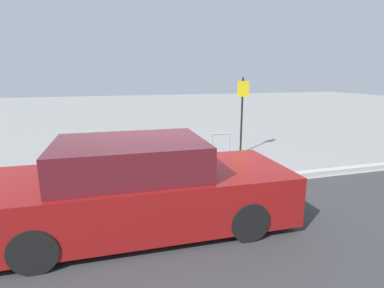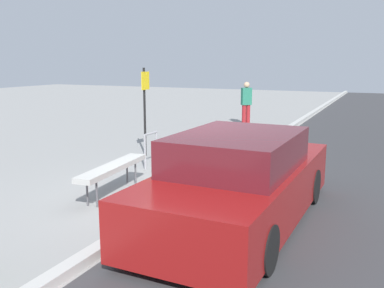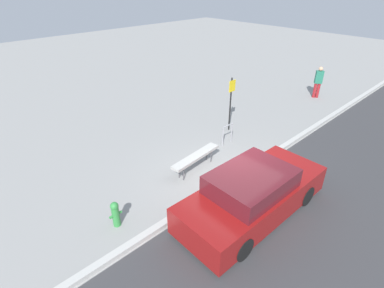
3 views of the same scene
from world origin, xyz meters
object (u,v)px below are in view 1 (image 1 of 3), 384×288
Objects in this scene: bench at (144,154)px; sign_post at (242,109)px; parked_car_near at (141,188)px; bike_rack at (220,144)px.

bench is 3.46m from sign_post.
parked_car_near reaches higher than bench.
parked_car_near reaches higher than bike_rack.
bike_rack is at bearing -143.42° from sign_post.
bike_rack reaches higher than bench.
bench is 2.64m from parked_car_near.
sign_post is 0.50× the size of parked_car_near.
sign_post is (0.98, 0.73, 0.88)m from bike_rack.
sign_post reaches higher than bench.
bike_rack is (2.15, 0.44, -0.01)m from bench.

